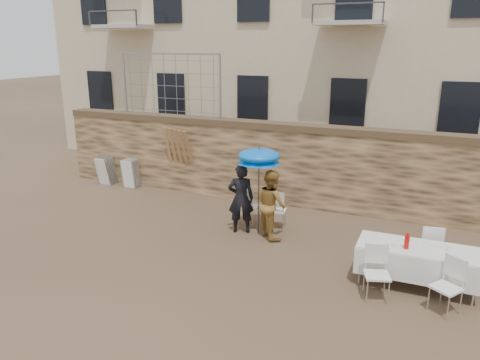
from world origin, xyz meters
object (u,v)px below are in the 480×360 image
at_px(umbrella, 259,158).
at_px(table_chair_front_right, 446,286).
at_px(soda_bottle, 407,242).
at_px(table_chair_front_left, 377,274).
at_px(table_chair_back, 430,247).
at_px(chair_stack_left, 110,169).
at_px(man_suit, 241,199).
at_px(chair_stack_right, 134,172).
at_px(woman_dress, 271,204).
at_px(banquet_table, 418,249).
at_px(couple_chair_right, 277,209).
at_px(couple_chair_left, 250,205).

xyz_separation_m(umbrella, table_chair_front_right, (4.05, -1.96, -1.32)).
height_order(soda_bottle, table_chair_front_left, soda_bottle).
xyz_separation_m(table_chair_back, chair_stack_left, (-9.54, 2.37, -0.02)).
bearing_deg(table_chair_front_right, table_chair_front_left, -145.80).
bearing_deg(soda_bottle, man_suit, 161.44).
relative_size(umbrella, table_chair_front_right, 1.99).
height_order(table_chair_front_left, chair_stack_right, table_chair_front_left).
bearing_deg(man_suit, umbrella, 171.76).
bearing_deg(chair_stack_right, table_chair_back, -15.36).
relative_size(woman_dress, table_chair_front_right, 1.65).
xyz_separation_m(banquet_table, chair_stack_right, (-8.44, 3.17, -0.27)).
height_order(man_suit, chair_stack_left, man_suit).
height_order(table_chair_back, chair_stack_right, table_chair_back).
relative_size(umbrella, banquet_table, 0.91).
distance_m(banquet_table, chair_stack_left, 9.87).
bearing_deg(soda_bottle, couple_chair_right, 149.32).
relative_size(banquet_table, table_chair_front_left, 2.19).
relative_size(umbrella, couple_chair_left, 1.99).
xyz_separation_m(man_suit, couple_chair_left, (0.00, 0.55, -0.35)).
bearing_deg(table_chair_back, couple_chair_right, -24.25).
height_order(couple_chair_left, chair_stack_right, couple_chair_left).
distance_m(chair_stack_left, chair_stack_right, 0.90).
xyz_separation_m(man_suit, table_chair_front_right, (4.45, -1.86, -0.35)).
distance_m(soda_bottle, chair_stack_right, 8.90).
relative_size(couple_chair_left, banquet_table, 0.46).
relative_size(woman_dress, chair_stack_left, 1.72).
bearing_deg(table_chair_front_left, table_chair_back, 44.36).
height_order(man_suit, couple_chair_left, man_suit).
bearing_deg(table_chair_back, chair_stack_left, -24.23).
distance_m(banquet_table, chair_stack_right, 9.02).
relative_size(woman_dress, soda_bottle, 6.10).
height_order(man_suit, umbrella, umbrella).
bearing_deg(woman_dress, umbrella, 26.27).
bearing_deg(table_chair_front_left, chair_stack_left, 137.49).
xyz_separation_m(woman_dress, table_chair_back, (3.40, -0.31, -0.31)).
height_order(man_suit, couple_chair_right, man_suit).
bearing_deg(man_suit, couple_chair_left, -112.28).
xyz_separation_m(banquet_table, table_chair_front_right, (0.50, -0.75, -0.25)).
height_order(table_chair_front_right, table_chair_back, same).
xyz_separation_m(table_chair_back, chair_stack_right, (-8.64, 2.37, -0.02)).
height_order(table_chair_front_left, chair_stack_left, table_chair_front_left).
bearing_deg(chair_stack_right, banquet_table, -20.60).
height_order(couple_chair_left, table_chair_back, same).
height_order(woman_dress, chair_stack_right, woman_dress).
bearing_deg(umbrella, couple_chair_right, 56.31).
bearing_deg(banquet_table, couple_chair_left, 157.21).
relative_size(man_suit, woman_dress, 1.04).
relative_size(couple_chair_right, chair_stack_left, 1.04).
bearing_deg(chair_stack_left, couple_chair_right, -13.96).
bearing_deg(soda_bottle, woman_dress, 157.23).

